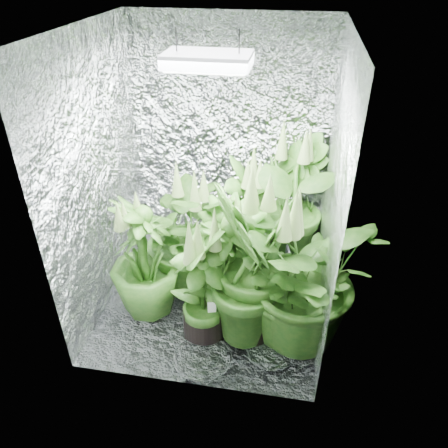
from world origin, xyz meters
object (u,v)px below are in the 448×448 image
plant_f (203,286)px  circulation_fan (290,269)px  plant_a (188,235)px  plant_h (226,266)px  plant_e (297,276)px  plant_b (247,221)px  plant_d (145,260)px  plant_g (253,268)px  grow_lamp (208,60)px  plant_c (290,204)px

plant_f → circulation_fan: plant_f is taller
plant_a → circulation_fan: plant_a is taller
plant_f → plant_h: (0.12, 0.22, 0.02)m
plant_e → plant_f: (-0.61, -0.06, -0.12)m
plant_a → plant_h: bearing=-40.8°
circulation_fan → plant_h: bearing=-145.9°
plant_b → plant_d: 0.89m
plant_d → plant_g: plant_g is taller
plant_f → plant_a: bearing=113.7°
plant_b → plant_g: (0.13, -0.73, 0.11)m
plant_b → plant_f: size_ratio=1.09×
grow_lamp → plant_b: grow_lamp is taller
grow_lamp → plant_d: 1.44m
plant_e → plant_h: size_ratio=1.19×
grow_lamp → plant_f: 1.42m
grow_lamp → plant_a: (-0.21, 0.15, -1.33)m
plant_g → circulation_fan: 0.80m
plant_a → plant_d: 0.41m
grow_lamp → plant_e: size_ratio=0.41×
grow_lamp → circulation_fan: bearing=26.0°
circulation_fan → plant_a: bearing=179.8°
plant_e → plant_f: bearing=-174.3°
plant_e → plant_a: bearing=151.3°
plant_h → plant_a: bearing=139.2°
plant_d → circulation_fan: (1.05, 0.47, -0.31)m
plant_a → plant_f: (0.23, -0.52, -0.04)m
plant_b → plant_e: size_ratio=0.90×
plant_c → plant_g: size_ratio=0.94×
plant_c → plant_e: plant_c is taller
plant_e → plant_d: bearing=173.1°
plant_e → plant_g: size_ratio=0.94×
grow_lamp → plant_d: bearing=-158.5°
circulation_fan → plant_d: bearing=-166.1°
plant_c → plant_d: plant_c is taller
plant_d → plant_e: size_ratio=0.83×
plant_g → plant_b: bearing=100.1°
plant_b → plant_c: bearing=33.5°
plant_f → plant_d: bearing=157.9°
plant_c → plant_g: (-0.20, -0.94, 0.04)m
circulation_fan → plant_c: bearing=88.9°
grow_lamp → plant_c: grow_lamp is taller
plant_d → plant_e: plant_e is taller
plant_g → circulation_fan: plant_g is taller
plant_a → plant_c: plant_c is taller
plant_e → plant_c: bearing=95.3°
plant_e → circulation_fan: bearing=93.1°
plant_d → plant_f: (0.47, -0.19, -0.01)m
plant_e → plant_h: plant_e is taller
plant_a → plant_c: size_ratio=0.85×
plant_b → plant_c: (0.33, 0.22, 0.07)m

